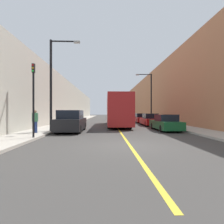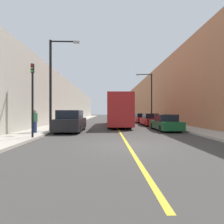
{
  "view_description": "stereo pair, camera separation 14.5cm",
  "coord_description": "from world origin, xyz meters",
  "px_view_note": "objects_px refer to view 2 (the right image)",
  "views": [
    {
      "loc": [
        -1.2,
        -8.82,
        1.7
      ],
      "look_at": [
        -0.5,
        11.88,
        1.69
      ],
      "focal_mm": 28.0,
      "sensor_mm": 36.0,
      "label": 1
    },
    {
      "loc": [
        -1.05,
        -8.82,
        1.7
      ],
      "look_at": [
        -0.5,
        11.88,
        1.69
      ],
      "focal_mm": 28.0,
      "sensor_mm": 36.0,
      "label": 2
    }
  ],
  "objects_px": {
    "car_right_mid": "(150,120)",
    "car_right_far": "(141,118)",
    "bus": "(117,110)",
    "car_right_near": "(165,123)",
    "street_lamp_left": "(53,79)",
    "pedestrian": "(35,121)",
    "traffic_light": "(33,97)",
    "parked_suv_left": "(71,122)",
    "street_lamp_right": "(150,95)"
  },
  "relations": [
    {
      "from": "parked_suv_left",
      "to": "pedestrian",
      "type": "bearing_deg",
      "value": -140.43
    },
    {
      "from": "car_right_near",
      "to": "pedestrian",
      "type": "bearing_deg",
      "value": -166.44
    },
    {
      "from": "car_right_mid",
      "to": "car_right_far",
      "type": "bearing_deg",
      "value": 89.48
    },
    {
      "from": "car_right_mid",
      "to": "car_right_far",
      "type": "height_order",
      "value": "car_right_mid"
    },
    {
      "from": "traffic_light",
      "to": "street_lamp_left",
      "type": "bearing_deg",
      "value": 88.28
    },
    {
      "from": "car_right_far",
      "to": "street_lamp_right",
      "type": "distance_m",
      "value": 3.99
    },
    {
      "from": "parked_suv_left",
      "to": "traffic_light",
      "type": "distance_m",
      "value": 4.84
    },
    {
      "from": "bus",
      "to": "traffic_light",
      "type": "xyz_separation_m",
      "value": [
        -5.81,
        -10.58,
        0.69
      ]
    },
    {
      "from": "car_right_mid",
      "to": "street_lamp_left",
      "type": "relative_size",
      "value": 0.59
    },
    {
      "from": "car_right_near",
      "to": "pedestrian",
      "type": "xyz_separation_m",
      "value": [
        -10.7,
        -2.58,
        0.37
      ]
    },
    {
      "from": "parked_suv_left",
      "to": "street_lamp_left",
      "type": "xyz_separation_m",
      "value": [
        -1.33,
        -0.61,
        3.54
      ]
    },
    {
      "from": "car_right_mid",
      "to": "street_lamp_left",
      "type": "bearing_deg",
      "value": -144.1
    },
    {
      "from": "bus",
      "to": "street_lamp_right",
      "type": "distance_m",
      "value": 7.84
    },
    {
      "from": "bus",
      "to": "traffic_light",
      "type": "bearing_deg",
      "value": -118.76
    },
    {
      "from": "bus",
      "to": "car_right_near",
      "type": "xyz_separation_m",
      "value": [
        4.03,
        -5.62,
        -1.23
      ]
    },
    {
      "from": "car_right_far",
      "to": "street_lamp_right",
      "type": "bearing_deg",
      "value": -35.4
    },
    {
      "from": "bus",
      "to": "pedestrian",
      "type": "xyz_separation_m",
      "value": [
        -6.67,
        -8.2,
        -0.85
      ]
    },
    {
      "from": "car_right_far",
      "to": "pedestrian",
      "type": "distance_m",
      "value": 17.88
    },
    {
      "from": "car_right_mid",
      "to": "pedestrian",
      "type": "distance_m",
      "value": 13.61
    },
    {
      "from": "car_right_near",
      "to": "traffic_light",
      "type": "height_order",
      "value": "traffic_light"
    },
    {
      "from": "bus",
      "to": "parked_suv_left",
      "type": "distance_m",
      "value": 7.73
    },
    {
      "from": "parked_suv_left",
      "to": "car_right_near",
      "type": "height_order",
      "value": "parked_suv_left"
    },
    {
      "from": "parked_suv_left",
      "to": "car_right_near",
      "type": "bearing_deg",
      "value": 4.63
    },
    {
      "from": "street_lamp_left",
      "to": "car_right_near",
      "type": "bearing_deg",
      "value": 7.53
    },
    {
      "from": "parked_suv_left",
      "to": "car_right_near",
      "type": "xyz_separation_m",
      "value": [
        8.4,
        0.68,
        -0.19
      ]
    },
    {
      "from": "car_right_far",
      "to": "street_lamp_left",
      "type": "height_order",
      "value": "street_lamp_left"
    },
    {
      "from": "bus",
      "to": "car_right_mid",
      "type": "distance_m",
      "value": 4.24
    },
    {
      "from": "car_right_near",
      "to": "street_lamp_right",
      "type": "xyz_separation_m",
      "value": [
        1.3,
        10.8,
        3.7
      ]
    },
    {
      "from": "bus",
      "to": "street_lamp_left",
      "type": "bearing_deg",
      "value": -129.53
    },
    {
      "from": "parked_suv_left",
      "to": "car_right_far",
      "type": "relative_size",
      "value": 1.01
    },
    {
      "from": "parked_suv_left",
      "to": "street_lamp_right",
      "type": "distance_m",
      "value": 15.44
    },
    {
      "from": "car_right_near",
      "to": "bus",
      "type": "bearing_deg",
      "value": 125.68
    },
    {
      "from": "parked_suv_left",
      "to": "pedestrian",
      "type": "xyz_separation_m",
      "value": [
        -2.3,
        -1.9,
        0.18
      ]
    },
    {
      "from": "car_right_far",
      "to": "street_lamp_left",
      "type": "bearing_deg",
      "value": -127.13
    },
    {
      "from": "car_right_mid",
      "to": "street_lamp_right",
      "type": "xyz_separation_m",
      "value": [
        1.27,
        5.03,
        3.69
      ]
    },
    {
      "from": "car_right_near",
      "to": "street_lamp_right",
      "type": "distance_m",
      "value": 11.49
    },
    {
      "from": "car_right_mid",
      "to": "pedestrian",
      "type": "relative_size",
      "value": 2.56
    },
    {
      "from": "bus",
      "to": "pedestrian",
      "type": "relative_size",
      "value": 6.62
    },
    {
      "from": "parked_suv_left",
      "to": "traffic_light",
      "type": "bearing_deg",
      "value": -108.55
    },
    {
      "from": "street_lamp_left",
      "to": "pedestrian",
      "type": "xyz_separation_m",
      "value": [
        -0.97,
        -1.3,
        -3.35
      ]
    },
    {
      "from": "street_lamp_left",
      "to": "traffic_light",
      "type": "xyz_separation_m",
      "value": [
        -0.11,
        -3.68,
        -1.81
      ]
    },
    {
      "from": "car_right_near",
      "to": "car_right_mid",
      "type": "distance_m",
      "value": 5.78
    },
    {
      "from": "bus",
      "to": "pedestrian",
      "type": "bearing_deg",
      "value": -129.14
    },
    {
      "from": "bus",
      "to": "car_right_near",
      "type": "distance_m",
      "value": 7.02
    },
    {
      "from": "bus",
      "to": "car_right_mid",
      "type": "relative_size",
      "value": 2.59
    },
    {
      "from": "bus",
      "to": "car_right_near",
      "type": "bearing_deg",
      "value": -54.32
    },
    {
      "from": "car_right_near",
      "to": "street_lamp_left",
      "type": "xyz_separation_m",
      "value": [
        -9.73,
        -1.29,
        3.73
      ]
    },
    {
      "from": "car_right_near",
      "to": "car_right_far",
      "type": "xyz_separation_m",
      "value": [
        0.08,
        11.67,
        0.0
      ]
    },
    {
      "from": "bus",
      "to": "car_right_near",
      "type": "relative_size",
      "value": 2.49
    },
    {
      "from": "car_right_mid",
      "to": "street_lamp_left",
      "type": "distance_m",
      "value": 12.61
    }
  ]
}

